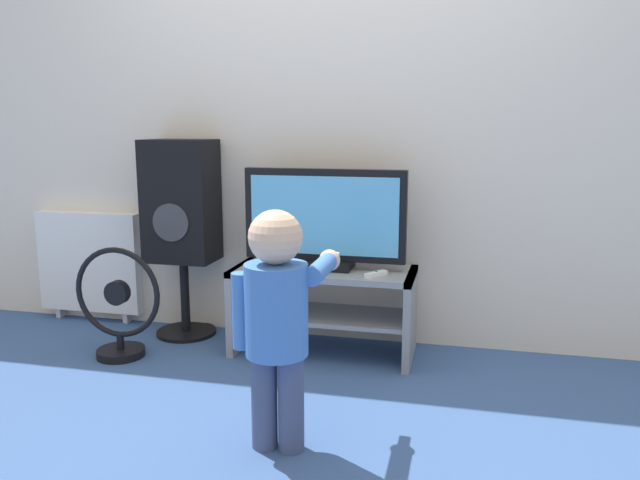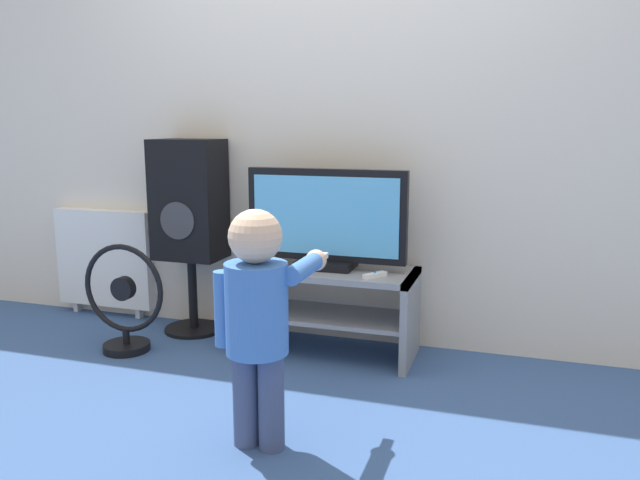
{
  "view_description": "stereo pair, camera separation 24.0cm",
  "coord_description": "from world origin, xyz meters",
  "px_view_note": "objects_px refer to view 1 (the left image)",
  "views": [
    {
      "loc": [
        0.7,
        -2.8,
        1.18
      ],
      "look_at": [
        0.0,
        0.12,
        0.61
      ],
      "focal_mm": 35.0,
      "sensor_mm": 36.0,
      "label": 1
    },
    {
      "loc": [
        0.93,
        -2.74,
        1.18
      ],
      "look_at": [
        0.0,
        0.12,
        0.61
      ],
      "focal_mm": 35.0,
      "sensor_mm": 36.0,
      "label": 2
    }
  ],
  "objects_px": {
    "child": "(278,311)",
    "floor_fan": "(118,308)",
    "television": "(325,220)",
    "remote_primary": "(376,274)",
    "radiator": "(90,262)",
    "speaker_tower": "(181,207)",
    "game_console": "(266,265)"
  },
  "relations": [
    {
      "from": "child",
      "to": "floor_fan",
      "type": "xyz_separation_m",
      "value": [
        -1.06,
        0.68,
        -0.27
      ]
    },
    {
      "from": "television",
      "to": "remote_primary",
      "type": "height_order",
      "value": "television"
    },
    {
      "from": "child",
      "to": "radiator",
      "type": "xyz_separation_m",
      "value": [
        -1.55,
        1.19,
        -0.16
      ]
    },
    {
      "from": "remote_primary",
      "to": "television",
      "type": "bearing_deg",
      "value": 157.41
    },
    {
      "from": "remote_primary",
      "to": "speaker_tower",
      "type": "bearing_deg",
      "value": 169.75
    },
    {
      "from": "television",
      "to": "radiator",
      "type": "relative_size",
      "value": 1.26
    },
    {
      "from": "child",
      "to": "speaker_tower",
      "type": "distance_m",
      "value": 1.41
    },
    {
      "from": "game_console",
      "to": "radiator",
      "type": "relative_size",
      "value": 0.31
    },
    {
      "from": "game_console",
      "to": "speaker_tower",
      "type": "distance_m",
      "value": 0.63
    },
    {
      "from": "game_console",
      "to": "child",
      "type": "bearing_deg",
      "value": -69.04
    },
    {
      "from": "speaker_tower",
      "to": "radiator",
      "type": "distance_m",
      "value": 0.77
    },
    {
      "from": "television",
      "to": "game_console",
      "type": "distance_m",
      "value": 0.37
    },
    {
      "from": "remote_primary",
      "to": "floor_fan",
      "type": "bearing_deg",
      "value": -171.24
    },
    {
      "from": "remote_primary",
      "to": "child",
      "type": "height_order",
      "value": "child"
    },
    {
      "from": "child",
      "to": "radiator",
      "type": "bearing_deg",
      "value": 142.55
    },
    {
      "from": "speaker_tower",
      "to": "floor_fan",
      "type": "xyz_separation_m",
      "value": [
        -0.17,
        -0.4,
        -0.47
      ]
    },
    {
      "from": "speaker_tower",
      "to": "floor_fan",
      "type": "relative_size",
      "value": 1.91
    },
    {
      "from": "game_console",
      "to": "television",
      "type": "bearing_deg",
      "value": 19.85
    },
    {
      "from": "television",
      "to": "radiator",
      "type": "xyz_separation_m",
      "value": [
        -1.49,
        0.19,
        -0.34
      ]
    },
    {
      "from": "child",
      "to": "speaker_tower",
      "type": "xyz_separation_m",
      "value": [
        -0.88,
        1.08,
        0.2
      ]
    },
    {
      "from": "television",
      "to": "child",
      "type": "relative_size",
      "value": 0.93
    },
    {
      "from": "remote_primary",
      "to": "radiator",
      "type": "height_order",
      "value": "radiator"
    },
    {
      "from": "child",
      "to": "radiator",
      "type": "relative_size",
      "value": 1.35
    },
    {
      "from": "game_console",
      "to": "remote_primary",
      "type": "distance_m",
      "value": 0.56
    },
    {
      "from": "remote_primary",
      "to": "floor_fan",
      "type": "height_order",
      "value": "floor_fan"
    },
    {
      "from": "speaker_tower",
      "to": "television",
      "type": "bearing_deg",
      "value": -5.7
    },
    {
      "from": "radiator",
      "to": "television",
      "type": "bearing_deg",
      "value": -7.38
    },
    {
      "from": "speaker_tower",
      "to": "radiator",
      "type": "xyz_separation_m",
      "value": [
        -0.67,
        0.11,
        -0.37
      ]
    },
    {
      "from": "floor_fan",
      "to": "radiator",
      "type": "height_order",
      "value": "radiator"
    },
    {
      "from": "remote_primary",
      "to": "radiator",
      "type": "relative_size",
      "value": 0.19
    },
    {
      "from": "radiator",
      "to": "remote_primary",
      "type": "bearing_deg",
      "value": -9.94
    },
    {
      "from": "television",
      "to": "remote_primary",
      "type": "bearing_deg",
      "value": -22.59
    }
  ]
}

